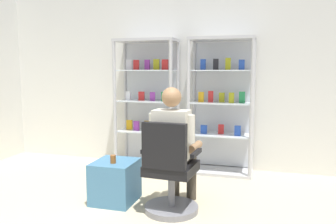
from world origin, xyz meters
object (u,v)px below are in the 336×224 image
display_cabinet_left (148,103)px  storage_crate (115,181)px  seated_shopkeeper (175,142)px  office_chair (170,176)px  tea_glass (113,159)px  display_cabinet_right (222,105)px

display_cabinet_left → storage_crate: size_ratio=3.97×
display_cabinet_left → seated_shopkeeper: bearing=-61.0°
office_chair → seated_shopkeeper: bearing=86.1°
display_cabinet_left → seated_shopkeeper: 1.68m
seated_shopkeeper → tea_glass: seated_shopkeeper is taller
office_chair → tea_glass: office_chair is taller
tea_glass → display_cabinet_left: bearing=95.2°
office_chair → seated_shopkeeper: (0.01, 0.16, 0.32)m
display_cabinet_right → tea_glass: bearing=-121.8°
display_cabinet_left → display_cabinet_right: same height
display_cabinet_right → seated_shopkeeper: (-0.30, -1.45, -0.25)m
display_cabinet_right → office_chair: size_ratio=1.98×
seated_shopkeeper → tea_glass: (-0.66, -0.10, -0.21)m
display_cabinet_right → tea_glass: display_cabinet_right is taller
display_cabinet_left → display_cabinet_right: 1.10m
display_cabinet_left → display_cabinet_right: size_ratio=1.00×
display_cabinet_left → seated_shopkeeper: display_cabinet_left is taller
display_cabinet_right → office_chair: 1.74m
tea_glass → display_cabinet_right: bearing=58.2°
seated_shopkeeper → storage_crate: 0.83m
seated_shopkeeper → storage_crate: seated_shopkeeper is taller
display_cabinet_left → tea_glass: bearing=-84.8°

